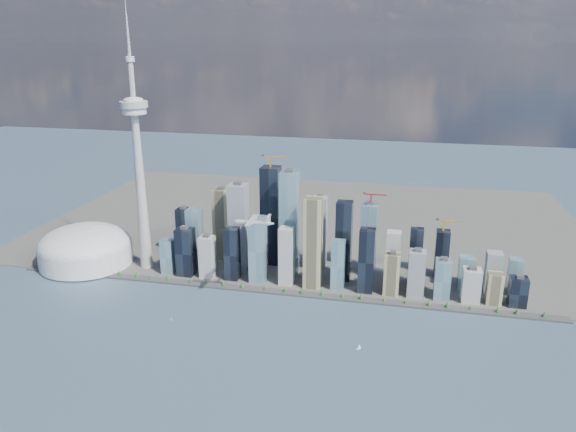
% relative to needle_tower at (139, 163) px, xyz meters
% --- Properties ---
extents(ground, '(4000.00, 4000.00, 0.00)m').
position_rel_needle_tower_xyz_m(ground, '(300.00, -310.00, -235.84)').
color(ground, '#375061').
rests_on(ground, ground).
extents(seawall, '(1100.00, 22.00, 4.00)m').
position_rel_needle_tower_xyz_m(seawall, '(300.00, -60.00, -233.84)').
color(seawall, '#383838').
rests_on(seawall, ground).
extents(land, '(1400.00, 900.00, 3.00)m').
position_rel_needle_tower_xyz_m(land, '(300.00, 390.00, -234.34)').
color(land, '#4C4C47').
rests_on(land, ground).
extents(shoreline_trees, '(960.53, 7.20, 8.80)m').
position_rel_needle_tower_xyz_m(shoreline_trees, '(300.00, -60.00, -227.06)').
color(shoreline_trees, '#3F2D1E').
rests_on(shoreline_trees, seawall).
extents(skyscraper_cluster, '(736.00, 142.00, 243.85)m').
position_rel_needle_tower_xyz_m(skyscraper_cluster, '(359.62, 26.82, -160.48)').
color(skyscraper_cluster, black).
rests_on(skyscraper_cluster, land).
extents(needle_tower, '(56.00, 56.00, 550.50)m').
position_rel_needle_tower_xyz_m(needle_tower, '(0.00, 0.00, 0.00)').
color(needle_tower, '#989994').
rests_on(needle_tower, land).
extents(dome_stadium, '(200.00, 200.00, 86.00)m').
position_rel_needle_tower_xyz_m(dome_stadium, '(-140.00, -10.00, -196.40)').
color(dome_stadium, silver).
rests_on(dome_stadium, land).
extents(airplane, '(74.74, 66.02, 18.25)m').
position_rel_needle_tower_xyz_m(airplane, '(283.17, -130.18, -66.68)').
color(airplane, silver).
rests_on(airplane, ground).
extents(sailboat_west, '(6.02, 2.79, 8.34)m').
position_rel_needle_tower_xyz_m(sailboat_west, '(149.83, -210.77, -233.16)').
color(sailboat_west, white).
rests_on(sailboat_west, ground).
extents(sailboat_east, '(7.54, 4.27, 10.63)m').
position_rel_needle_tower_xyz_m(sailboat_east, '(488.08, -235.57, -232.43)').
color(sailboat_east, white).
rests_on(sailboat_east, ground).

